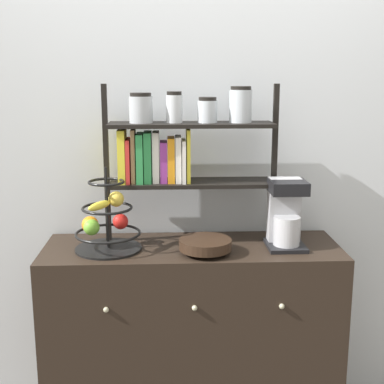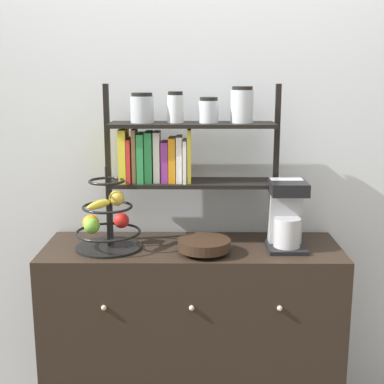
% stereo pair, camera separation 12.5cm
% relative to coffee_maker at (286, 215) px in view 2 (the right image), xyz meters
% --- Properties ---
extents(wall_back, '(7.00, 0.05, 2.60)m').
position_rel_coffee_maker_xyz_m(wall_back, '(-0.43, 0.28, 0.24)').
color(wall_back, silver).
rests_on(wall_back, ground_plane).
extents(sideboard, '(1.37, 0.47, 0.90)m').
position_rel_coffee_maker_xyz_m(sideboard, '(-0.43, 0.01, -0.61)').
color(sideboard, black).
rests_on(sideboard, ground_plane).
extents(coffee_maker, '(0.17, 0.20, 0.31)m').
position_rel_coffee_maker_xyz_m(coffee_maker, '(0.00, 0.00, 0.00)').
color(coffee_maker, black).
rests_on(coffee_maker, sideboard).
extents(fruit_stand, '(0.30, 0.30, 0.38)m').
position_rel_coffee_maker_xyz_m(fruit_stand, '(-0.81, -0.01, -0.03)').
color(fruit_stand, black).
rests_on(fruit_stand, sideboard).
extents(wooden_bowl, '(0.23, 0.23, 0.06)m').
position_rel_coffee_maker_xyz_m(wooden_bowl, '(-0.37, -0.09, -0.12)').
color(wooden_bowl, black).
rests_on(wooden_bowl, sideboard).
extents(shelf_hutch, '(0.80, 0.20, 0.74)m').
position_rel_coffee_maker_xyz_m(shelf_hutch, '(-0.50, 0.11, 0.30)').
color(shelf_hutch, black).
rests_on(shelf_hutch, sideboard).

